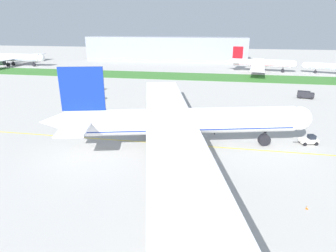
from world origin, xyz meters
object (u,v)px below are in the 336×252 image
at_px(airliner_foreground, 178,122).
at_px(service_truck_catering_van, 305,95).
at_px(service_truck_fuel_bowser, 94,97).
at_px(parked_airliner_far_left, 13,58).
at_px(parked_airliner_far_centre, 260,63).
at_px(pushback_tug, 309,140).
at_px(ground_crew_wingwalker_port, 184,136).
at_px(traffic_cone_near_nose, 307,207).
at_px(ground_crew_marshaller_front, 215,131).
at_px(service_truck_baggage_loader, 96,87).

xyz_separation_m(airliner_foreground, service_truck_catering_van, (41.61, 55.28, -4.86)).
relative_size(airliner_foreground, service_truck_fuel_bowser, 18.40).
xyz_separation_m(airliner_foreground, parked_airliner_far_left, (-131.93, 117.50, -0.82)).
height_order(service_truck_catering_van, parked_airliner_far_left, parked_airliner_far_left).
relative_size(parked_airliner_far_left, parked_airliner_far_centre, 1.12).
relative_size(pushback_tug, ground_crew_wingwalker_port, 3.40).
bearing_deg(ground_crew_wingwalker_port, service_truck_catering_van, 51.07).
relative_size(pushback_tug, parked_airliner_far_centre, 0.09).
height_order(traffic_cone_near_nose, service_truck_fuel_bowser, service_truck_fuel_bowser).
height_order(ground_crew_wingwalker_port, ground_crew_marshaller_front, ground_crew_wingwalker_port).
relative_size(airliner_foreground, service_truck_baggage_loader, 17.88).
xyz_separation_m(pushback_tug, service_truck_baggage_loader, (-74.37, 46.11, 0.39)).
distance_m(ground_crew_wingwalker_port, parked_airliner_far_left, 174.21).
distance_m(pushback_tug, service_truck_catering_van, 48.82).
relative_size(ground_crew_wingwalker_port, traffic_cone_near_nose, 3.01).
relative_size(airliner_foreground, traffic_cone_near_nose, 168.26).
height_order(traffic_cone_near_nose, parked_airliner_far_centre, parked_airliner_far_centre).
bearing_deg(ground_crew_wingwalker_port, parked_airliner_far_centre, 75.07).
xyz_separation_m(pushback_tug, parked_airliner_far_centre, (1.71, 114.63, 3.87)).
xyz_separation_m(service_truck_baggage_loader, parked_airliner_far_left, (-88.00, 63.63, 4.14)).
relative_size(service_truck_fuel_bowser, service_truck_catering_van, 0.86).
distance_m(airliner_foreground, ground_crew_marshaller_front, 14.11).
xyz_separation_m(traffic_cone_near_nose, service_truck_baggage_loader, (-66.96, 73.43, 1.14)).
relative_size(service_truck_baggage_loader, parked_airliner_far_centre, 0.08).
relative_size(airliner_foreground, ground_crew_wingwalker_port, 55.88).
xyz_separation_m(pushback_tug, service_truck_catering_van, (11.17, 47.52, 0.49)).
height_order(airliner_foreground, service_truck_catering_van, airliner_foreground).
distance_m(ground_crew_wingwalker_port, service_truck_baggage_loader, 66.43).
relative_size(ground_crew_marshaller_front, service_truck_fuel_bowser, 0.31).
relative_size(service_truck_baggage_loader, service_truck_fuel_bowser, 1.03).
height_order(ground_crew_marshaller_front, traffic_cone_near_nose, ground_crew_marshaller_front).
height_order(ground_crew_marshaller_front, service_truck_catering_van, service_truck_catering_van).
bearing_deg(service_truck_catering_van, service_truck_fuel_bowser, -167.25).
bearing_deg(service_truck_catering_van, ground_crew_wingwalker_port, -128.93).
bearing_deg(service_truck_fuel_bowser, service_truck_baggage_loader, 112.44).
xyz_separation_m(airliner_foreground, service_truck_baggage_loader, (-43.93, 53.87, -4.96)).
bearing_deg(parked_airliner_far_centre, ground_crew_wingwalker_port, -104.93).
relative_size(service_truck_fuel_bowser, parked_airliner_far_centre, 0.08).
bearing_deg(parked_airliner_far_left, pushback_tug, -34.05).
distance_m(pushback_tug, ground_crew_marshaller_front, 22.45).
relative_size(ground_crew_marshaller_front, service_truck_baggage_loader, 0.30).
distance_m(service_truck_catering_van, parked_airliner_far_left, 184.41).
bearing_deg(service_truck_baggage_loader, pushback_tug, -31.80).
height_order(airliner_foreground, service_truck_baggage_loader, airliner_foreground).
height_order(airliner_foreground, parked_airliner_far_centre, airliner_foreground).
xyz_separation_m(ground_crew_marshaller_front, parked_airliner_far_left, (-140.06, 107.30, 4.58)).
distance_m(ground_crew_marshaller_front, service_truck_baggage_loader, 67.95).
bearing_deg(airliner_foreground, traffic_cone_near_nose, -40.36).
height_order(service_truck_fuel_bowser, service_truck_catering_van, service_truck_fuel_bowser).
height_order(pushback_tug, service_truck_baggage_loader, service_truck_baggage_loader).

